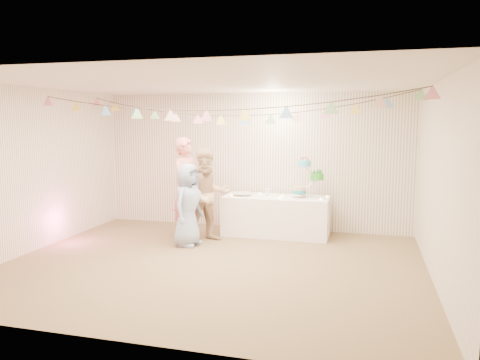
% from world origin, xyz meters
% --- Properties ---
extents(floor, '(6.00, 6.00, 0.00)m').
position_xyz_m(floor, '(0.00, 0.00, 0.00)').
color(floor, brown).
rests_on(floor, ground).
extents(ceiling, '(6.00, 6.00, 0.00)m').
position_xyz_m(ceiling, '(0.00, 0.00, 2.60)').
color(ceiling, beige).
rests_on(ceiling, ground).
extents(back_wall, '(6.00, 6.00, 0.00)m').
position_xyz_m(back_wall, '(0.00, 2.50, 1.30)').
color(back_wall, white).
rests_on(back_wall, ground).
extents(front_wall, '(6.00, 6.00, 0.00)m').
position_xyz_m(front_wall, '(0.00, -2.50, 1.30)').
color(front_wall, white).
rests_on(front_wall, ground).
extents(left_wall, '(5.00, 5.00, 0.00)m').
position_xyz_m(left_wall, '(-3.00, 0.00, 1.30)').
color(left_wall, white).
rests_on(left_wall, ground).
extents(right_wall, '(5.00, 5.00, 0.00)m').
position_xyz_m(right_wall, '(3.00, 0.00, 1.30)').
color(right_wall, white).
rests_on(right_wall, ground).
extents(table, '(1.90, 0.76, 0.71)m').
position_xyz_m(table, '(0.56, 2.00, 0.36)').
color(table, white).
rests_on(table, floor).
extents(cake_stand, '(0.61, 0.36, 0.69)m').
position_xyz_m(cake_stand, '(1.11, 2.05, 1.09)').
color(cake_stand, silver).
rests_on(cake_stand, table).
extents(cake_bottom, '(0.31, 0.31, 0.15)m').
position_xyz_m(cake_bottom, '(0.96, 1.99, 0.84)').
color(cake_bottom, teal).
rests_on(cake_bottom, cake_stand).
extents(cake_middle, '(0.27, 0.27, 0.22)m').
position_xyz_m(cake_middle, '(1.29, 2.14, 1.11)').
color(cake_middle, green).
rests_on(cake_middle, cake_stand).
extents(cake_top_tier, '(0.25, 0.25, 0.19)m').
position_xyz_m(cake_top_tier, '(1.05, 2.02, 1.38)').
color(cake_top_tier, '#4DCEF2').
rests_on(cake_top_tier, cake_stand).
extents(platter, '(0.36, 0.36, 0.02)m').
position_xyz_m(platter, '(-0.07, 1.95, 0.76)').
color(platter, white).
rests_on(platter, table).
extents(posy, '(0.12, 0.12, 0.14)m').
position_xyz_m(posy, '(0.38, 2.05, 0.82)').
color(posy, white).
rests_on(posy, table).
extents(person_adult_a, '(0.60, 0.75, 1.79)m').
position_xyz_m(person_adult_a, '(-0.96, 1.44, 0.90)').
color(person_adult_a, '#E67D78').
rests_on(person_adult_a, floor).
extents(person_adult_b, '(1.00, 0.96, 1.62)m').
position_xyz_m(person_adult_b, '(-0.50, 1.27, 0.81)').
color(person_adult_b, tan).
rests_on(person_adult_b, floor).
extents(person_child, '(0.55, 0.74, 1.38)m').
position_xyz_m(person_child, '(-0.73, 0.91, 0.69)').
color(person_child, '#8FA5CB').
rests_on(person_child, floor).
extents(bunting_back, '(5.60, 1.10, 0.40)m').
position_xyz_m(bunting_back, '(0.00, 1.10, 2.35)').
color(bunting_back, pink).
rests_on(bunting_back, ceiling).
extents(bunting_front, '(5.60, 0.90, 0.36)m').
position_xyz_m(bunting_front, '(0.00, -0.20, 2.32)').
color(bunting_front, '#72A5E5').
rests_on(bunting_front, ceiling).
extents(tealight_0, '(0.04, 0.04, 0.03)m').
position_xyz_m(tealight_0, '(-0.24, 1.85, 0.73)').
color(tealight_0, '#FFD88C').
rests_on(tealight_0, table).
extents(tealight_1, '(0.04, 0.04, 0.03)m').
position_xyz_m(tealight_1, '(0.21, 2.18, 0.73)').
color(tealight_1, '#FFD88C').
rests_on(tealight_1, table).
extents(tealight_2, '(0.04, 0.04, 0.03)m').
position_xyz_m(tealight_2, '(0.66, 1.78, 0.73)').
color(tealight_2, '#FFD88C').
rests_on(tealight_2, table).
extents(tealight_3, '(0.04, 0.04, 0.03)m').
position_xyz_m(tealight_3, '(0.91, 2.22, 0.73)').
color(tealight_3, '#FFD88C').
rests_on(tealight_3, table).
extents(tealight_4, '(0.04, 0.04, 0.03)m').
position_xyz_m(tealight_4, '(1.38, 1.82, 0.73)').
color(tealight_4, '#FFD88C').
rests_on(tealight_4, table).
extents(tealight_5, '(0.04, 0.04, 0.03)m').
position_xyz_m(tealight_5, '(1.46, 2.15, 0.73)').
color(tealight_5, '#FFD88C').
rests_on(tealight_5, table).
extents(tealight_6, '(0.04, 0.04, 0.03)m').
position_xyz_m(tealight_6, '(0.67, 1.95, 0.73)').
color(tealight_6, '#FFD88C').
rests_on(tealight_6, table).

